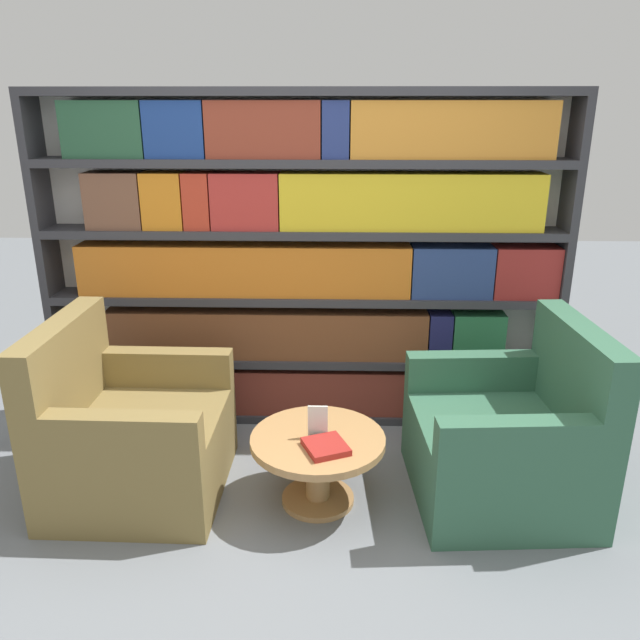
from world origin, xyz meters
The scene contains 7 objects.
ground_plane centered at (0.00, 0.00, 0.00)m, with size 14.00×14.00×0.00m, color slate.
bookshelf centered at (0.02, 1.30, 1.05)m, with size 3.24×0.30×2.09m.
armchair_left centered at (-0.88, 0.41, 0.32)m, with size 0.88×0.92×0.96m.
armchair_right centered at (1.12, 0.41, 0.32)m, with size 0.93×0.96×0.96m.
coffee_table centered at (0.12, 0.32, 0.28)m, with size 0.70×0.70×0.39m.
table_sign centered at (0.12, 0.32, 0.46)m, with size 0.10×0.06×0.18m.
stray_book centered at (0.16, 0.19, 0.40)m, with size 0.26×0.27×0.03m.
Camera 1 is at (0.21, -2.50, 2.01)m, focal length 35.00 mm.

